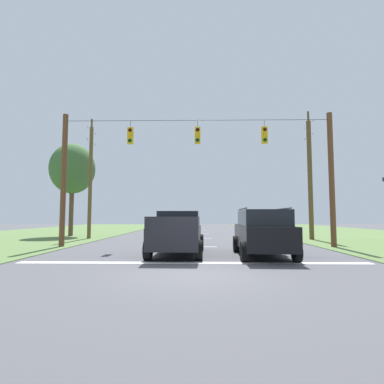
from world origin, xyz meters
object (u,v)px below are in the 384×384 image
object	(u,v)px
pickup_truck	(178,233)
utility_pole_mid_right	(310,177)
utility_pole_near_left	(90,178)
tree_roadside_right	(73,169)
suv_black	(262,232)
distant_car_crossing_white	(266,225)
overhead_signal_span	(197,173)

from	to	relation	value
pickup_truck	utility_pole_mid_right	distance (m)	13.30
utility_pole_near_left	tree_roadside_right	distance (m)	4.06
pickup_truck	tree_roadside_right	size ratio (longest dim) A/B	0.68
utility_pole_near_left	utility_pole_mid_right	bearing A→B (deg)	-2.32
suv_black	distant_car_crossing_white	size ratio (longest dim) A/B	1.09
suv_black	utility_pole_mid_right	bearing A→B (deg)	59.60
overhead_signal_span	distant_car_crossing_white	world-z (taller)	overhead_signal_span
utility_pole_mid_right	overhead_signal_span	bearing A→B (deg)	-146.61
suv_black	utility_pole_near_left	bearing A→B (deg)	137.38
utility_pole_near_left	suv_black	bearing A→B (deg)	-42.62
distant_car_crossing_white	utility_pole_near_left	world-z (taller)	utility_pole_near_left
utility_pole_near_left	overhead_signal_span	bearing A→B (deg)	-36.99
utility_pole_mid_right	tree_roadside_right	size ratio (longest dim) A/B	1.20
overhead_signal_span	tree_roadside_right	size ratio (longest dim) A/B	1.92
overhead_signal_span	pickup_truck	size ratio (longest dim) A/B	2.84
distant_car_crossing_white	utility_pole_near_left	distance (m)	18.55
suv_black	utility_pole_mid_right	world-z (taller)	utility_pole_mid_right
distant_car_crossing_white	utility_pole_near_left	bearing A→B (deg)	-149.10
pickup_truck	utility_pole_mid_right	xyz separation A→B (m)	(9.27, 8.80, 3.69)
pickup_truck	tree_roadside_right	distance (m)	16.64
suv_black	tree_roadside_right	size ratio (longest dim) A/B	0.60
suv_black	utility_pole_near_left	distance (m)	15.50
distant_car_crossing_white	utility_pole_near_left	size ratio (longest dim) A/B	0.48
pickup_truck	distant_car_crossing_white	bearing A→B (deg)	66.58
suv_black	tree_roadside_right	xyz separation A→B (m)	(-13.70, 13.09, 4.77)
suv_black	distant_car_crossing_white	xyz separation A→B (m)	(4.47, 19.53, -0.27)
tree_roadside_right	pickup_truck	bearing A→B (deg)	-50.92
overhead_signal_span	utility_pole_near_left	xyz separation A→B (m)	(-8.27, 6.23, 0.46)
distant_car_crossing_white	tree_roadside_right	distance (m)	19.93
tree_roadside_right	distant_car_crossing_white	bearing A→B (deg)	19.51
overhead_signal_span	pickup_truck	distance (m)	4.65
utility_pole_mid_right	tree_roadside_right	bearing A→B (deg)	169.57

